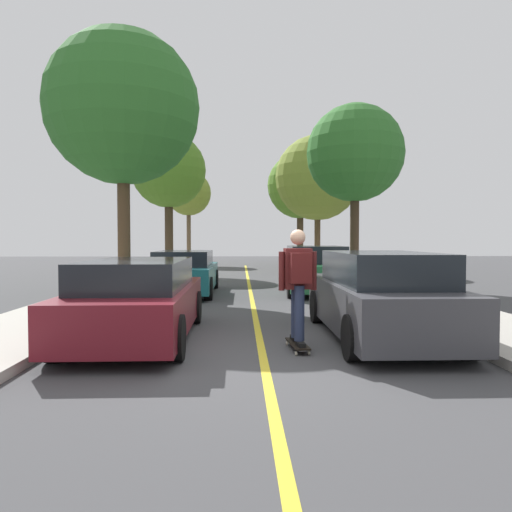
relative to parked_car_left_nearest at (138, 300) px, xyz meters
name	(u,v)px	position (x,y,z in m)	size (l,w,h in m)	color
ground	(263,357)	(2.02, -1.26, -0.66)	(80.00, 80.00, 0.00)	#424244
center_line	(255,313)	(2.02, 2.74, -0.66)	(0.12, 39.20, 0.01)	gold
parked_car_left_nearest	(138,300)	(0.00, 0.00, 0.00)	(1.86, 4.38, 1.32)	maroon
parked_car_left_near	(185,273)	(0.00, 6.68, -0.02)	(1.89, 4.53, 1.31)	#196066
parked_car_right_nearest	(380,296)	(4.03, -0.05, 0.05)	(1.82, 4.46, 1.45)	#38383D
parked_car_right_near	(315,270)	(4.03, 6.87, 0.04)	(2.04, 4.32, 1.45)	#1E5B33
street_tree_left_nearest	(123,108)	(-1.67, 6.04, 4.75)	(4.39, 4.39, 7.49)	#4C3823
street_tree_left_near	(169,171)	(-1.67, 14.85, 4.19)	(3.49, 3.49, 6.50)	#3D2D1E
street_tree_left_far	(189,193)	(-1.67, 23.56, 3.97)	(2.92, 2.92, 5.98)	brown
street_tree_right_nearest	(355,154)	(5.70, 8.76, 3.98)	(3.38, 3.38, 6.22)	#3D2D1E
street_tree_right_near	(318,178)	(5.70, 16.91, 4.16)	(4.39, 4.39, 6.89)	#4C3823
street_tree_right_far	(300,186)	(5.70, 24.16, 4.55)	(4.38, 4.38, 7.29)	#3D2D1E
skateboard	(298,344)	(2.56, -0.84, -0.58)	(0.30, 0.86, 0.10)	black
skateboarder	(298,279)	(2.56, -0.88, 0.41)	(0.59, 0.71, 1.71)	black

